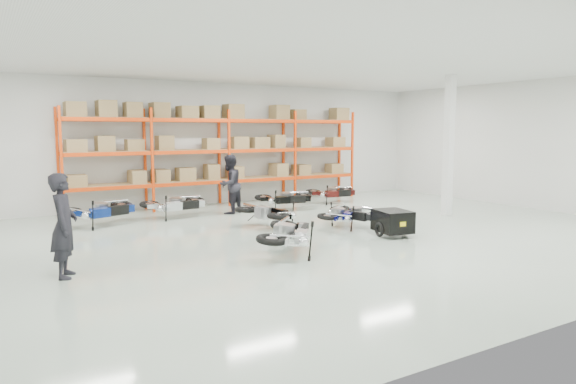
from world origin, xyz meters
TOP-DOWN VIEW (x-y plane):
  - room at (0.00, 0.00)m, footprint 18.00×18.00m
  - pallet_rack at (-0.00, 6.45)m, footprint 11.28×0.98m
  - structural_column at (5.20, 0.50)m, footprint 0.25×0.25m
  - moto_blue_centre at (0.96, 0.53)m, footprint 1.78×1.63m
  - moto_silver_left at (-1.92, -1.41)m, footprint 2.01×2.15m
  - moto_black_far_left at (-0.86, 1.52)m, footprint 1.19×1.95m
  - moto_touring_right at (1.40, 0.47)m, footprint 1.19×1.80m
  - trailer at (1.40, -1.12)m, footprint 0.93×1.66m
  - moto_back_a at (-4.83, 4.32)m, footprint 2.14×1.52m
  - moto_back_b at (-2.52, 4.56)m, footprint 1.88×1.01m
  - moto_back_c at (1.25, 4.13)m, footprint 1.92×1.27m
  - moto_back_d at (3.69, 4.72)m, footprint 1.83×1.10m
  - person_left at (-6.45, -0.81)m, footprint 0.65×0.82m
  - person_back at (-0.70, 4.44)m, footprint 1.20×1.14m

SIDE VIEW (x-z plane):
  - trailer at x=1.40m, z-range 0.06..0.73m
  - moto_blue_centre at x=0.96m, z-range -0.03..1.02m
  - moto_touring_right at x=1.40m, z-range -0.03..1.04m
  - moto_back_d at x=3.69m, z-range -0.03..1.09m
  - moto_back_c at x=1.25m, z-range -0.03..1.11m
  - moto_black_far_left at x=-0.86m, z-range -0.03..1.15m
  - moto_back_b at x=-2.52m, z-range -0.03..1.15m
  - moto_back_a at x=-4.83m, z-range -0.04..1.22m
  - moto_silver_left at x=-1.92m, z-range -0.04..1.24m
  - person_back at x=-0.70m, z-range 0.00..1.96m
  - person_left at x=-6.45m, z-range 0.00..1.97m
  - room at x=0.00m, z-range -6.75..11.25m
  - structural_column at x=5.20m, z-range 0.00..4.50m
  - pallet_rack at x=0.00m, z-range 0.45..4.07m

